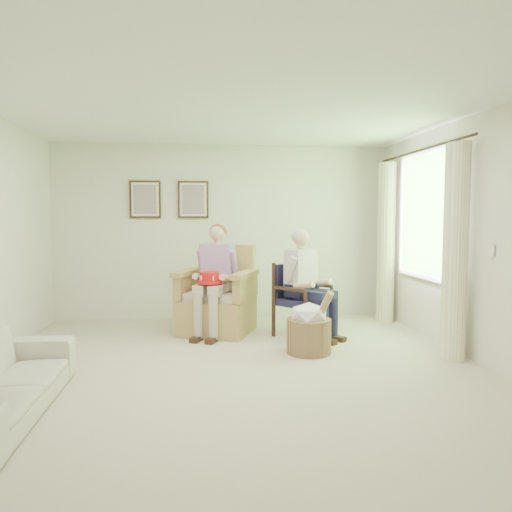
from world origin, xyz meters
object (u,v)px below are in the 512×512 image
object	(u,v)px
person_wicker	(217,271)
person_dark	(304,276)
wood_armchair	(301,296)
red_hat	(210,279)
wicker_armchair	(217,305)
hatbox	(309,328)

from	to	relation	value
person_wicker	person_dark	xyz separation A→B (m)	(1.08, -0.26, -0.05)
wood_armchair	red_hat	size ratio (longest dim) A/B	2.91
person_wicker	person_dark	size ratio (longest dim) A/B	1.05
wicker_armchair	wood_armchair	size ratio (longest dim) A/B	1.25
wood_armchair	hatbox	world-z (taller)	wood_armchair
wicker_armchair	red_hat	world-z (taller)	wicker_armchair
wicker_armchair	wood_armchair	distance (m)	1.12
person_dark	hatbox	distance (m)	0.89
person_wicker	red_hat	bearing A→B (deg)	-96.34
person_wicker	hatbox	xyz separation A→B (m)	(0.98, -1.00, -0.55)
wood_armchair	person_dark	bearing A→B (deg)	-129.78
wicker_armchair	person_dark	xyz separation A→B (m)	(1.08, -0.41, 0.41)
red_hat	hatbox	bearing A→B (deg)	-36.95
wicker_armchair	person_wicker	world-z (taller)	person_wicker
person_dark	red_hat	size ratio (longest dim) A/B	4.24
wood_armchair	hatbox	xyz separation A→B (m)	(-0.10, -0.89, -0.22)
wood_armchair	red_hat	distance (m)	1.21
wood_armchair	hatbox	size ratio (longest dim) A/B	1.25
person_wicker	red_hat	world-z (taller)	person_wicker
wood_armchair	person_wicker	distance (m)	1.14
person_dark	wood_armchair	bearing A→B (deg)	50.22
hatbox	person_dark	bearing A→B (deg)	82.48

